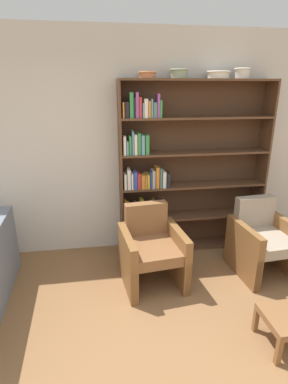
{
  "coord_description": "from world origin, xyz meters",
  "views": [
    {
      "loc": [
        -0.62,
        -1.37,
        2.07
      ],
      "look_at": [
        -0.13,
        1.82,
        0.95
      ],
      "focal_mm": 28.0,
      "sensor_mm": 36.0,
      "label": 1
    }
  ],
  "objects_px": {
    "bowl_copper": "(179,73)",
    "bowl_brass": "(242,73)",
    "armchair_leather": "(151,249)",
    "bowl_olive": "(147,74)",
    "footstool": "(288,321)",
    "armchair_cushioned": "(263,240)",
    "bowl_cream": "(218,74)",
    "bookshelf": "(179,171)"
  },
  "relations": [
    {
      "from": "bowl_copper",
      "to": "bowl_brass",
      "type": "distance_m",
      "value": 0.76
    },
    {
      "from": "armchair_leather",
      "to": "bowl_copper",
      "type": "bearing_deg",
      "value": -128.02
    },
    {
      "from": "bowl_olive",
      "to": "armchair_leather",
      "type": "relative_size",
      "value": 0.24
    },
    {
      "from": "bowl_olive",
      "to": "footstool",
      "type": "xyz_separation_m",
      "value": [
        0.9,
        -1.76,
        -1.97
      ]
    },
    {
      "from": "armchair_cushioned",
      "to": "armchair_leather",
      "type": "bearing_deg",
      "value": -4.48
    },
    {
      "from": "bowl_cream",
      "to": "footstool",
      "type": "relative_size",
      "value": 0.7
    },
    {
      "from": "bowl_olive",
      "to": "bowl_copper",
      "type": "height_order",
      "value": "bowl_copper"
    },
    {
      "from": "bowl_cream",
      "to": "bowl_brass",
      "type": "relative_size",
      "value": 1.43
    },
    {
      "from": "armchair_cushioned",
      "to": "bowl_olive",
      "type": "bearing_deg",
      "value": -33.24
    },
    {
      "from": "footstool",
      "to": "armchair_cushioned",
      "type": "bearing_deg",
      "value": 71.56
    },
    {
      "from": "bookshelf",
      "to": "bowl_copper",
      "type": "bearing_deg",
      "value": -162.15
    },
    {
      "from": "armchair_cushioned",
      "to": "bowl_brass",
      "type": "bearing_deg",
      "value": -83.84
    },
    {
      "from": "bowl_copper",
      "to": "armchair_cushioned",
      "type": "bearing_deg",
      "value": -37.66
    },
    {
      "from": "bowl_cream",
      "to": "footstool",
      "type": "xyz_separation_m",
      "value": [
        0.07,
        -1.76,
        -1.98
      ]
    },
    {
      "from": "bowl_cream",
      "to": "bookshelf",
      "type": "bearing_deg",
      "value": 177.53
    },
    {
      "from": "bowl_cream",
      "to": "armchair_leather",
      "type": "relative_size",
      "value": 0.32
    },
    {
      "from": "armchair_leather",
      "to": "footstool",
      "type": "xyz_separation_m",
      "value": [
        0.96,
        -1.07,
        -0.15
      ]
    },
    {
      "from": "bookshelf",
      "to": "bowl_brass",
      "type": "xyz_separation_m",
      "value": [
        0.71,
        -0.02,
        1.17
      ]
    },
    {
      "from": "bookshelf",
      "to": "bowl_copper",
      "type": "xyz_separation_m",
      "value": [
        -0.06,
        -0.02,
        1.16
      ]
    },
    {
      "from": "bookshelf",
      "to": "armchair_cushioned",
      "type": "bearing_deg",
      "value": -40.16
    },
    {
      "from": "bookshelf",
      "to": "armchair_leather",
      "type": "bearing_deg",
      "value": -124.28
    },
    {
      "from": "bowl_olive",
      "to": "bowl_brass",
      "type": "height_order",
      "value": "bowl_brass"
    },
    {
      "from": "bowl_copper",
      "to": "bowl_cream",
      "type": "distance_m",
      "value": 0.47
    },
    {
      "from": "bookshelf",
      "to": "armchair_cushioned",
      "type": "xyz_separation_m",
      "value": [
        0.84,
        -0.71,
        -0.68
      ]
    },
    {
      "from": "bookshelf",
      "to": "bowl_cream",
      "type": "bearing_deg",
      "value": -2.47
    },
    {
      "from": "bookshelf",
      "to": "bowl_cream",
      "type": "distance_m",
      "value": 1.22
    },
    {
      "from": "bowl_copper",
      "to": "bowl_olive",
      "type": "bearing_deg",
      "value": 180.0
    },
    {
      "from": "bowl_copper",
      "to": "footstool",
      "type": "xyz_separation_m",
      "value": [
        0.54,
        -1.76,
        -1.99
      ]
    },
    {
      "from": "bowl_olive",
      "to": "bowl_brass",
      "type": "bearing_deg",
      "value": 0.0
    },
    {
      "from": "bowl_brass",
      "to": "armchair_leather",
      "type": "relative_size",
      "value": 0.23
    },
    {
      "from": "armchair_leather",
      "to": "armchair_cushioned",
      "type": "bearing_deg",
      "value": 173.75
    },
    {
      "from": "armchair_leather",
      "to": "footstool",
      "type": "bearing_deg",
      "value": 125.75
    },
    {
      "from": "bowl_olive",
      "to": "footstool",
      "type": "relative_size",
      "value": 0.52
    },
    {
      "from": "bowl_olive",
      "to": "bowl_copper",
      "type": "distance_m",
      "value": 0.36
    },
    {
      "from": "armchair_cushioned",
      "to": "bowl_cream",
      "type": "bearing_deg",
      "value": -62.84
    },
    {
      "from": "footstool",
      "to": "bookshelf",
      "type": "bearing_deg",
      "value": 105.15
    },
    {
      "from": "bowl_copper",
      "to": "armchair_cushioned",
      "type": "height_order",
      "value": "bowl_copper"
    },
    {
      "from": "bookshelf",
      "to": "bowl_brass",
      "type": "relative_size",
      "value": 11.3
    },
    {
      "from": "bowl_brass",
      "to": "bowl_cream",
      "type": "bearing_deg",
      "value": 180.0
    },
    {
      "from": "bowl_olive",
      "to": "armchair_cushioned",
      "type": "xyz_separation_m",
      "value": [
        1.26,
        -0.69,
        -1.82
      ]
    },
    {
      "from": "bookshelf",
      "to": "armchair_leather",
      "type": "relative_size",
      "value": 2.56
    },
    {
      "from": "footstool",
      "to": "bowl_olive",
      "type": "bearing_deg",
      "value": 117.08
    }
  ]
}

